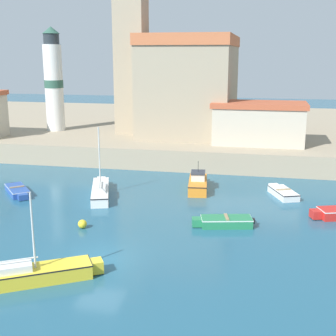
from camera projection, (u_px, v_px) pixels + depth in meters
name	position (u px, v px, depth m)	size (l,w,h in m)	color
ground_plane	(99.00, 259.00, 25.84)	(200.00, 200.00, 0.00)	#235670
quay_seawall	(200.00, 129.00, 63.61)	(120.00, 40.00, 2.08)	gray
motorboat_orange_0	(198.00, 183.00, 38.93)	(2.00, 5.17, 2.42)	orange
dinghy_green_1	(224.00, 221.00, 30.72)	(4.12, 2.09, 0.67)	#237A4C
sailboat_white_2	(100.00, 190.00, 37.19)	(3.18, 6.70, 5.51)	white
dinghy_white_3	(283.00, 192.00, 37.24)	(2.48, 3.96, 0.62)	white
dinghy_blue_5	(18.00, 191.00, 37.79)	(3.43, 3.71, 0.60)	#284C9E
sailboat_yellow_7	(28.00, 274.00, 23.03)	(6.59, 4.58, 4.62)	yellow
mooring_buoy	(82.00, 224.00, 30.35)	(0.58, 0.58, 0.58)	yellow
church	(185.00, 80.00, 54.39)	(13.67, 16.26, 18.67)	gray
lighthouse	(54.00, 81.00, 55.06)	(2.20, 2.20, 12.02)	silver
harbor_shed_far_end	(258.00, 123.00, 47.57)	(9.43, 5.20, 4.22)	#BCB29E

